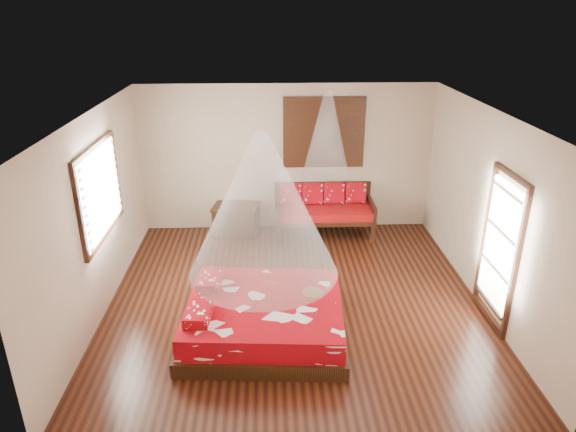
# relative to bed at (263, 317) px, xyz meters

# --- Properties ---
(room) EXTENTS (5.54, 5.54, 2.84)m
(room) POSITION_rel_bed_xyz_m (0.46, 0.83, 1.15)
(room) COLOR black
(room) RESTS_ON ground
(bed) EXTENTS (2.24, 2.06, 0.64)m
(bed) POSITION_rel_bed_xyz_m (0.00, 0.00, 0.00)
(bed) COLOR black
(bed) RESTS_ON floor
(daybed) EXTENTS (1.86, 0.83, 0.96)m
(daybed) POSITION_rel_bed_xyz_m (1.14, 3.21, 0.27)
(daybed) COLOR black
(daybed) RESTS_ON floor
(storage_chest) EXTENTS (0.93, 0.75, 0.58)m
(storage_chest) POSITION_rel_bed_xyz_m (-0.53, 3.28, 0.04)
(storage_chest) COLOR black
(storage_chest) RESTS_ON floor
(shutter_panel) EXTENTS (1.52, 0.06, 1.32)m
(shutter_panel) POSITION_rel_bed_xyz_m (1.14, 3.54, 1.65)
(shutter_panel) COLOR black
(shutter_panel) RESTS_ON wall_back
(window_left) EXTENTS (0.10, 1.74, 1.34)m
(window_left) POSITION_rel_bed_xyz_m (-2.25, 1.03, 1.45)
(window_left) COLOR black
(window_left) RESTS_ON wall_left
(glazed_door) EXTENTS (0.08, 1.02, 2.16)m
(glazed_door) POSITION_rel_bed_xyz_m (3.17, 0.23, 0.82)
(glazed_door) COLOR black
(glazed_door) RESTS_ON floor
(wine_tray) EXTENTS (0.29, 0.29, 0.23)m
(wine_tray) POSITION_rel_bed_xyz_m (0.67, 0.16, 0.31)
(wine_tray) COLOR brown
(wine_tray) RESTS_ON bed
(mosquito_net_main) EXTENTS (1.89, 1.89, 1.80)m
(mosquito_net_main) POSITION_rel_bed_xyz_m (0.02, -0.00, 1.60)
(mosquito_net_main) COLOR white
(mosquito_net_main) RESTS_ON ceiling
(mosquito_net_daybed) EXTENTS (0.85, 0.85, 1.50)m
(mosquito_net_daybed) POSITION_rel_bed_xyz_m (1.14, 3.08, 1.75)
(mosquito_net_daybed) COLOR white
(mosquito_net_daybed) RESTS_ON ceiling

